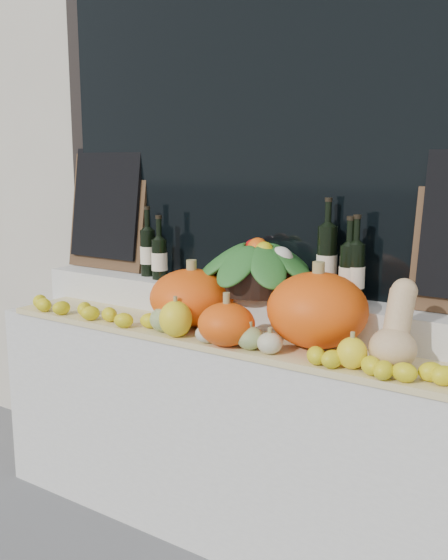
# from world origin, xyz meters

# --- Properties ---
(storefront_facade) EXTENTS (7.00, 0.94, 4.50)m
(storefront_facade) POSITION_xyz_m (0.00, 2.25, 2.25)
(storefront_facade) COLOR beige
(storefront_facade) RESTS_ON ground
(display_sill) EXTENTS (2.30, 0.55, 0.88)m
(display_sill) POSITION_xyz_m (0.00, 1.52, 0.44)
(display_sill) COLOR silver
(display_sill) RESTS_ON ground
(rear_tier) EXTENTS (2.30, 0.25, 0.16)m
(rear_tier) POSITION_xyz_m (0.00, 1.68, 0.96)
(rear_tier) COLOR silver
(rear_tier) RESTS_ON display_sill
(straw_bedding) EXTENTS (2.10, 0.32, 0.02)m
(straw_bedding) POSITION_xyz_m (0.00, 1.40, 0.89)
(straw_bedding) COLOR tan
(straw_bedding) RESTS_ON display_sill
(pumpkin_left) EXTENTS (0.45, 0.45, 0.24)m
(pumpkin_left) POSITION_xyz_m (-0.17, 1.46, 1.02)
(pumpkin_left) COLOR #FF5A0D
(pumpkin_left) RESTS_ON straw_bedding
(pumpkin_right) EXTENTS (0.46, 0.46, 0.28)m
(pumpkin_right) POSITION_xyz_m (0.41, 1.47, 1.05)
(pumpkin_right) COLOR #FF5A0D
(pumpkin_right) RESTS_ON straw_bedding
(pumpkin_center) EXTENTS (0.26, 0.26, 0.16)m
(pumpkin_center) POSITION_xyz_m (0.11, 1.30, 0.99)
(pumpkin_center) COLOR #FF5A0D
(pumpkin_center) RESTS_ON straw_bedding
(butternut_squash) EXTENTS (0.16, 0.22, 0.30)m
(butternut_squash) POSITION_xyz_m (0.73, 1.39, 1.02)
(butternut_squash) COLOR tan
(butternut_squash) RESTS_ON straw_bedding
(decorative_gourds) EXTENTS (0.93, 0.15, 0.17)m
(decorative_gourds) POSITION_xyz_m (0.08, 1.29, 0.96)
(decorative_gourds) COLOR #396A1F
(decorative_gourds) RESTS_ON straw_bedding
(lemon_heap) EXTENTS (2.20, 0.16, 0.06)m
(lemon_heap) POSITION_xyz_m (0.00, 1.29, 0.94)
(lemon_heap) COLOR yellow
(lemon_heap) RESTS_ON straw_bedding
(produce_bowl) EXTENTS (0.57, 0.57, 0.24)m
(produce_bowl) POSITION_xyz_m (0.03, 1.66, 1.16)
(produce_bowl) COLOR black
(produce_bowl) RESTS_ON rear_tier
(wine_bottle_far_left) EXTENTS (0.08, 0.08, 0.34)m
(wine_bottle_far_left) POSITION_xyz_m (-0.61, 1.69, 1.16)
(wine_bottle_far_left) COLOR black
(wine_bottle_far_left) RESTS_ON rear_tier
(wine_bottle_near_left) EXTENTS (0.08, 0.08, 0.30)m
(wine_bottle_near_left) POSITION_xyz_m (-0.50, 1.65, 1.14)
(wine_bottle_near_left) COLOR black
(wine_bottle_near_left) RESTS_ON rear_tier
(wine_bottle_tall) EXTENTS (0.08, 0.08, 0.41)m
(wine_bottle_tall) POSITION_xyz_m (0.33, 1.70, 1.19)
(wine_bottle_tall) COLOR black
(wine_bottle_tall) RESTS_ON rear_tier
(wine_bottle_near_right) EXTENTS (0.08, 0.08, 0.35)m
(wine_bottle_near_right) POSITION_xyz_m (0.47, 1.66, 1.16)
(wine_bottle_near_right) COLOR black
(wine_bottle_near_right) RESTS_ON rear_tier
(wine_bottle_far_right) EXTENTS (0.08, 0.08, 0.35)m
(wine_bottle_far_right) POSITION_xyz_m (0.45, 1.65, 1.16)
(wine_bottle_far_right) COLOR black
(wine_bottle_far_right) RESTS_ON rear_tier
(chalkboard_left) EXTENTS (0.50, 0.12, 0.62)m
(chalkboard_left) POSITION_xyz_m (-0.92, 1.74, 1.36)
(chalkboard_left) COLOR #4C331E
(chalkboard_left) RESTS_ON rear_tier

